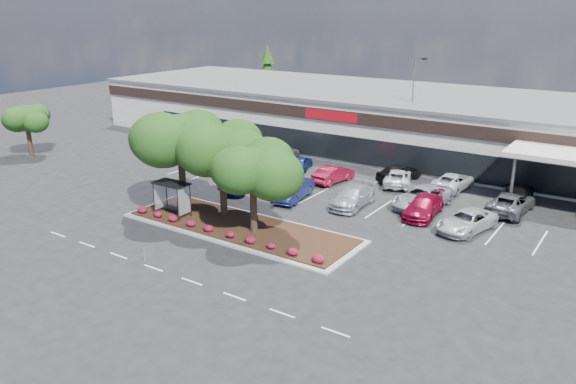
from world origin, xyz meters
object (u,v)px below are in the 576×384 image
Objects in this scene: survey_stake at (144,253)px; car_0 at (232,163)px; light_pole at (412,117)px; car_1 at (236,174)px.

car_0 is at bearing 114.22° from survey_stake.
light_pole reaches higher than survey_stake.
car_0 is (-8.49, 18.87, 0.24)m from survey_stake.
light_pole is 32.25m from survey_stake.
light_pole is 11.55× the size of survey_stake.
car_1 is at bearing -123.92° from light_pole.
survey_stake is at bearing -43.33° from car_0.
car_0 is at bearing 119.77° from car_1.
light_pole is 2.30× the size of car_1.
light_pole is 2.11× the size of car_0.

